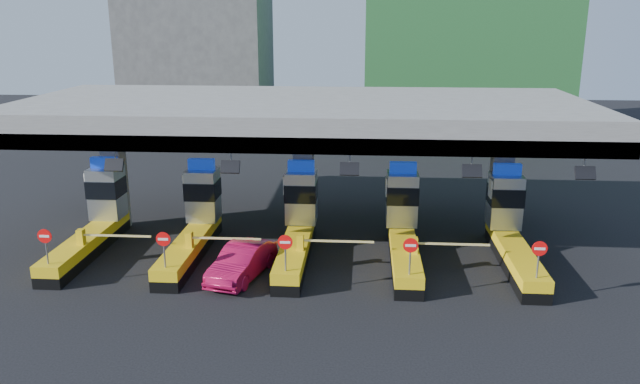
{
  "coord_description": "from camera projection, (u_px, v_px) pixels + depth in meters",
  "views": [
    {
      "loc": [
        3.09,
        -27.97,
        10.96
      ],
      "look_at": [
        1.07,
        0.0,
        3.06
      ],
      "focal_mm": 35.0,
      "sensor_mm": 36.0,
      "label": 1
    }
  ],
  "objects": [
    {
      "name": "toll_lane_far_right",
      "position": [
        510.0,
        228.0,
        29.24
      ],
      "size": [
        4.43,
        8.0,
        4.16
      ],
      "color": "black",
      "rests_on": "ground"
    },
    {
      "name": "toll_lane_right",
      "position": [
        403.0,
        226.0,
        29.58
      ],
      "size": [
        4.43,
        8.0,
        4.16
      ],
      "color": "black",
      "rests_on": "ground"
    },
    {
      "name": "toll_lane_center",
      "position": [
        298.0,
        223.0,
        29.93
      ],
      "size": [
        4.43,
        8.0,
        4.16
      ],
      "color": "black",
      "rests_on": "ground"
    },
    {
      "name": "red_car",
      "position": [
        242.0,
        262.0,
        27.03
      ],
      "size": [
        2.6,
        4.66,
        1.45
      ],
      "primitive_type": "imported",
      "rotation": [
        0.0,
        0.0,
        -0.25
      ],
      "color": "#A00C37",
      "rests_on": "ground"
    },
    {
      "name": "toll_canopy",
      "position": [
        303.0,
        117.0,
        31.14
      ],
      "size": [
        28.0,
        12.09,
        7.0
      ],
      "color": "slate",
      "rests_on": "ground"
    },
    {
      "name": "toll_lane_left",
      "position": [
        196.0,
        221.0,
        30.28
      ],
      "size": [
        4.43,
        8.0,
        4.16
      ],
      "color": "black",
      "rests_on": "ground"
    },
    {
      "name": "toll_lane_far_left",
      "position": [
        96.0,
        219.0,
        30.63
      ],
      "size": [
        4.43,
        8.0,
        4.16
      ],
      "color": "black",
      "rests_on": "ground"
    },
    {
      "name": "bg_building_concrete",
      "position": [
        198.0,
        37.0,
        63.14
      ],
      "size": [
        14.0,
        10.0,
        18.0
      ],
      "primitive_type": "cube",
      "color": "#4C4C49",
      "rests_on": "ground"
    },
    {
      "name": "ground",
      "position": [
        298.0,
        253.0,
        30.04
      ],
      "size": [
        120.0,
        120.0,
        0.0
      ],
      "primitive_type": "plane",
      "color": "black",
      "rests_on": "ground"
    }
  ]
}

